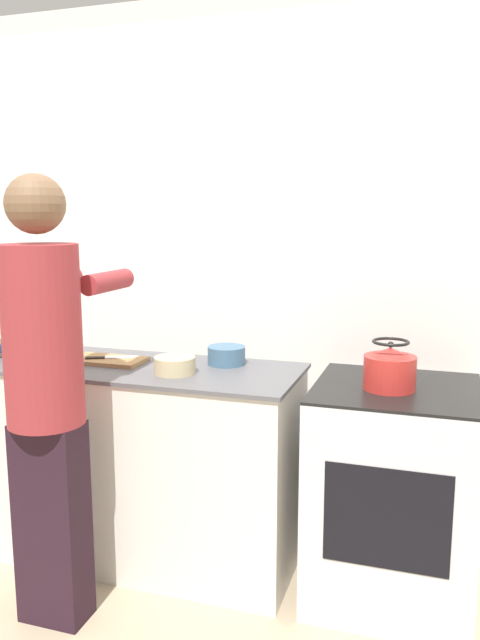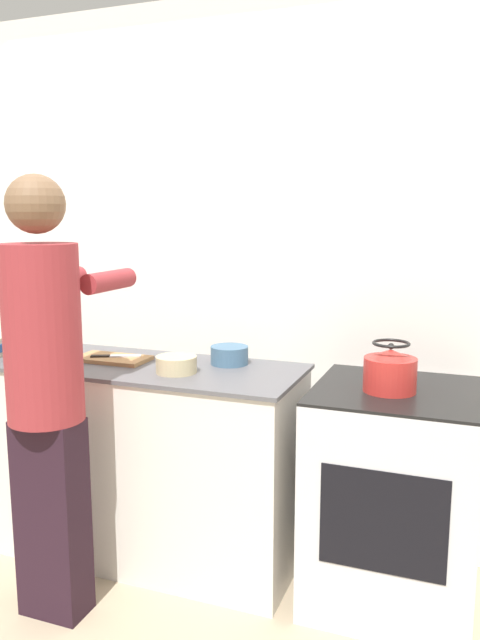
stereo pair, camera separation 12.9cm
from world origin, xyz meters
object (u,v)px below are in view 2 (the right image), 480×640
object	(u,v)px
kettle	(390,371)
bowl_prep	(176,364)
oven	(393,495)
person	(47,381)
cutting_board	(113,359)
canister_jar	(43,335)
knife	(115,356)

from	to	relation	value
kettle	bowl_prep	size ratio (longest dim) A/B	1.17
oven	person	world-z (taller)	person
cutting_board	kettle	world-z (taller)	kettle
oven	bowl_prep	distance (m)	1.06
kettle	canister_jar	bearing A→B (deg)	176.53
canister_jar	bowl_prep	bearing A→B (deg)	-12.46
knife	kettle	distance (m)	1.27
bowl_prep	oven	bearing A→B (deg)	7.54
bowl_prep	canister_jar	distance (m)	0.86
oven	cutting_board	world-z (taller)	cutting_board
person	bowl_prep	distance (m)	0.56
person	bowl_prep	bearing A→B (deg)	53.61
cutting_board	bowl_prep	size ratio (longest dim) A/B	1.92
bowl_prep	canister_jar	world-z (taller)	canister_jar
person	kettle	world-z (taller)	person
canister_jar	kettle	bearing A→B (deg)	-3.47
oven	kettle	world-z (taller)	kettle
kettle	oven	bearing A→B (deg)	54.86
oven	kettle	size ratio (longest dim) A/B	4.37
person	knife	xyz separation A→B (m)	(-0.04, 0.55, -0.02)
knife	person	bearing A→B (deg)	-110.74
knife	kettle	bearing A→B (deg)	-26.02
kettle	bowl_prep	distance (m)	0.90
person	bowl_prep	xyz separation A→B (m)	(0.33, 0.45, -0.01)
kettle	bowl_prep	xyz separation A→B (m)	(-0.89, -0.08, -0.03)
oven	kettle	distance (m)	0.54
knife	cutting_board	bearing A→B (deg)	-167.04
canister_jar	oven	bearing A→B (deg)	-2.07
cutting_board	bowl_prep	bearing A→B (deg)	-13.99
knife	bowl_prep	distance (m)	0.39
knife	oven	bearing A→B (deg)	-24.16
cutting_board	knife	bearing A→B (deg)	38.09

